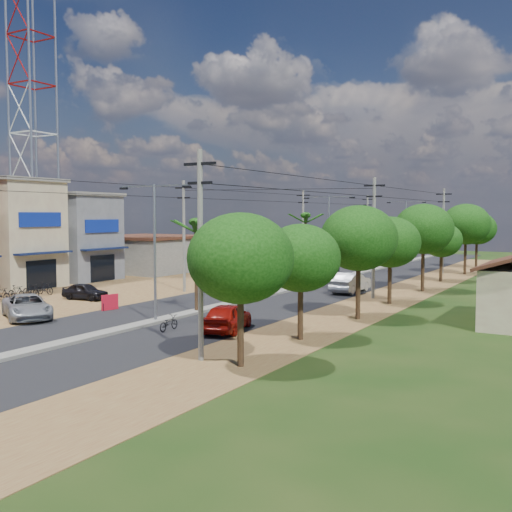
# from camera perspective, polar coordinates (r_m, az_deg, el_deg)

# --- Properties ---
(ground) EXTENTS (160.00, 160.00, 0.00)m
(ground) POSITION_cam_1_polar(r_m,az_deg,el_deg) (35.31, -9.53, -6.31)
(ground) COLOR black
(ground) RESTS_ON ground
(road) EXTENTS (12.00, 110.00, 0.04)m
(road) POSITION_cam_1_polar(r_m,az_deg,el_deg) (47.66, 2.11, -3.56)
(road) COLOR black
(road) RESTS_ON ground
(median) EXTENTS (1.00, 90.00, 0.18)m
(median) POSITION_cam_1_polar(r_m,az_deg,el_deg) (50.29, 3.72, -3.09)
(median) COLOR #605E56
(median) RESTS_ON ground
(dirt_lot_west) EXTENTS (18.00, 46.00, 0.04)m
(dirt_lot_west) POSITION_cam_1_polar(r_m,az_deg,el_deg) (51.29, -16.72, -3.19)
(dirt_lot_west) COLOR brown
(dirt_lot_west) RESTS_ON ground
(dirt_shoulder_east) EXTENTS (5.00, 90.00, 0.03)m
(dirt_shoulder_east) POSITION_cam_1_polar(r_m,az_deg,el_deg) (44.32, 11.87, -4.22)
(dirt_shoulder_east) COLOR brown
(dirt_shoulder_east) RESTS_ON ground
(shophouse_cream) EXTENTS (9.00, 6.40, 9.30)m
(shophouse_cream) POSITION_cam_1_polar(r_m,az_deg,el_deg) (55.64, -22.49, 2.02)
(shophouse_cream) COLOR tan
(shophouse_cream) RESTS_ON ground
(shophouse_grey) EXTENTS (9.00, 6.40, 8.30)m
(shophouse_grey) POSITION_cam_1_polar(r_m,az_deg,el_deg) (60.14, -17.16, 1.80)
(shophouse_grey) COLOR #54575D
(shophouse_grey) RESTS_ON ground
(low_shed) EXTENTS (10.40, 10.40, 3.95)m
(low_shed) POSITION_cam_1_polar(r_m,az_deg,el_deg) (66.77, -10.22, 0.23)
(low_shed) COLOR #605E56
(low_shed) RESTS_ON ground
(telecom_tower) EXTENTS (3.80, 3.80, 43.00)m
(telecom_tower) POSITION_cam_1_polar(r_m,az_deg,el_deg) (65.17, -20.54, 15.10)
(telecom_tower) COLOR gray
(telecom_tower) RESTS_ON ground
(tree_east_a) EXTENTS (4.40, 4.40, 6.37)m
(tree_east_a) POSITION_cam_1_polar(r_m,az_deg,el_deg) (24.36, -1.49, -0.23)
(tree_east_a) COLOR black
(tree_east_a) RESTS_ON ground
(tree_east_b) EXTENTS (4.00, 4.00, 5.83)m
(tree_east_b) POSITION_cam_1_polar(r_m,az_deg,el_deg) (29.73, 4.28, -0.20)
(tree_east_b) COLOR black
(tree_east_b) RESTS_ON ground
(tree_east_c) EXTENTS (4.60, 4.60, 6.83)m
(tree_east_c) POSITION_cam_1_polar(r_m,az_deg,el_deg) (35.96, 9.76, 1.67)
(tree_east_c) COLOR black
(tree_east_c) RESTS_ON ground
(tree_east_d) EXTENTS (4.20, 4.20, 6.13)m
(tree_east_d) POSITION_cam_1_polar(r_m,az_deg,el_deg) (42.69, 12.67, 1.29)
(tree_east_d) COLOR black
(tree_east_d) RESTS_ON ground
(tree_east_e) EXTENTS (4.80, 4.80, 7.14)m
(tree_east_e) POSITION_cam_1_polar(r_m,az_deg,el_deg) (50.30, 15.67, 2.49)
(tree_east_e) COLOR black
(tree_east_e) RESTS_ON ground
(tree_east_f) EXTENTS (3.80, 3.80, 5.52)m
(tree_east_f) POSITION_cam_1_polar(r_m,az_deg,el_deg) (58.20, 17.25, 1.46)
(tree_east_f) COLOR black
(tree_east_f) RESTS_ON ground
(tree_east_g) EXTENTS (5.00, 5.00, 7.38)m
(tree_east_g) POSITION_cam_1_polar(r_m,az_deg,el_deg) (65.86, 19.36, 2.86)
(tree_east_g) COLOR black
(tree_east_g) RESTS_ON ground
(tree_east_h) EXTENTS (4.40, 4.40, 6.52)m
(tree_east_h) POSITION_cam_1_polar(r_m,az_deg,el_deg) (73.79, 20.30, 2.47)
(tree_east_h) COLOR black
(tree_east_h) RESTS_ON ground
(palm_median_near) EXTENTS (2.00, 2.00, 6.15)m
(palm_median_near) POSITION_cam_1_polar(r_m,az_deg,el_deg) (37.91, -5.76, 2.84)
(palm_median_near) COLOR black
(palm_median_near) RESTS_ON ground
(palm_median_mid) EXTENTS (2.00, 2.00, 6.55)m
(palm_median_mid) POSITION_cam_1_polar(r_m,az_deg,el_deg) (51.71, 4.75, 3.56)
(palm_median_mid) COLOR black
(palm_median_mid) RESTS_ON ground
(palm_median_far) EXTENTS (2.00, 2.00, 5.85)m
(palm_median_far) POSITION_cam_1_polar(r_m,az_deg,el_deg) (66.51, 10.70, 3.05)
(palm_median_far) COLOR black
(palm_median_far) RESTS_ON ground
(streetlight_near) EXTENTS (5.10, 0.18, 8.00)m
(streetlight_near) POSITION_cam_1_polar(r_m,az_deg,el_deg) (34.78, -9.63, 1.47)
(streetlight_near) COLOR gray
(streetlight_near) RESTS_ON ground
(streetlight_mid) EXTENTS (5.10, 0.18, 8.00)m
(streetlight_mid) POSITION_cam_1_polar(r_m,az_deg,el_deg) (56.28, 6.94, 2.44)
(streetlight_mid) COLOR gray
(streetlight_mid) RESTS_ON ground
(streetlight_far) EXTENTS (5.10, 0.18, 8.00)m
(streetlight_far) POSITION_cam_1_polar(r_m,az_deg,el_deg) (79.84, 14.07, 2.80)
(streetlight_far) COLOR gray
(streetlight_far) RESTS_ON ground
(utility_pole_w_b) EXTENTS (1.60, 0.24, 9.00)m
(utility_pole_w_b) POSITION_cam_1_polar(r_m,az_deg,el_deg) (48.52, -6.88, 2.16)
(utility_pole_w_b) COLOR #605E56
(utility_pole_w_b) RESTS_ON ground
(utility_pole_w_c) EXTENTS (1.60, 0.24, 9.00)m
(utility_pole_w_c) POSITION_cam_1_polar(r_m,az_deg,el_deg) (67.37, 4.50, 2.69)
(utility_pole_w_c) COLOR #605E56
(utility_pole_w_c) RESTS_ON ground
(utility_pole_w_d) EXTENTS (1.60, 0.24, 9.00)m
(utility_pole_w_d) POSITION_cam_1_polar(r_m,az_deg,el_deg) (86.76, 10.55, 2.92)
(utility_pole_w_d) COLOR #605E56
(utility_pole_w_d) RESTS_ON ground
(utility_pole_e_a) EXTENTS (1.60, 0.24, 9.00)m
(utility_pole_e_a) POSITION_cam_1_polar(r_m,az_deg,el_deg) (25.45, -5.32, 0.54)
(utility_pole_e_a) COLOR #605E56
(utility_pole_e_a) RESTS_ON ground
(utility_pole_e_b) EXTENTS (1.60, 0.24, 9.00)m
(utility_pole_e_b) POSITION_cam_1_polar(r_m,az_deg,el_deg) (45.17, 11.15, 1.98)
(utility_pole_e_b) COLOR #605E56
(utility_pole_e_b) RESTS_ON ground
(utility_pole_e_c) EXTENTS (1.60, 0.24, 9.00)m
(utility_pole_e_c) POSITION_cam_1_polar(r_m,az_deg,el_deg) (66.34, 17.40, 2.50)
(utility_pole_e_c) COLOR #605E56
(utility_pole_e_c) RESTS_ON ground
(car_red_near) EXTENTS (2.93, 4.78, 1.52)m
(car_red_near) POSITION_cam_1_polar(r_m,az_deg,el_deg) (32.17, -2.77, -5.90)
(car_red_near) COLOR maroon
(car_red_near) RESTS_ON ground
(car_silver_mid) EXTENTS (1.79, 4.93, 1.62)m
(car_silver_mid) POSITION_cam_1_polar(r_m,az_deg,el_deg) (48.45, 8.99, -2.54)
(car_silver_mid) COLOR gray
(car_silver_mid) RESTS_ON ground
(car_white_far) EXTENTS (3.95, 5.72, 1.54)m
(car_white_far) POSITION_cam_1_polar(r_m,az_deg,el_deg) (60.84, 3.49, -1.21)
(car_white_far) COLOR #B5B6B1
(car_white_far) RESTS_ON ground
(car_parked_silver) EXTENTS (5.68, 4.69, 1.44)m
(car_parked_silver) POSITION_cam_1_polar(r_m,az_deg,el_deg) (38.52, -20.97, -4.58)
(car_parked_silver) COLOR gray
(car_parked_silver) RESTS_ON ground
(car_parked_dark) EXTENTS (3.69, 1.73, 1.22)m
(car_parked_dark) POSITION_cam_1_polar(r_m,az_deg,el_deg) (45.61, -15.96, -3.30)
(car_parked_dark) COLOR black
(car_parked_dark) RESTS_ON ground
(moto_rider_east) EXTENTS (0.61, 1.58, 0.82)m
(moto_rider_east) POSITION_cam_1_polar(r_m,az_deg,el_deg) (32.72, -8.32, -6.39)
(moto_rider_east) COLOR black
(moto_rider_east) RESTS_ON ground
(moto_rider_west_a) EXTENTS (1.39, 1.99, 0.99)m
(moto_rider_west_a) POSITION_cam_1_polar(r_m,az_deg,el_deg) (52.67, -0.73, -2.31)
(moto_rider_west_a) COLOR black
(moto_rider_west_a) RESTS_ON ground
(moto_rider_west_b) EXTENTS (0.69, 1.71, 1.00)m
(moto_rider_west_b) POSITION_cam_1_polar(r_m,az_deg,el_deg) (64.08, 7.78, -1.22)
(moto_rider_west_b) COLOR black
(moto_rider_west_b) RESTS_ON ground
(roadside_sign) EXTENTS (0.32, 1.27, 1.06)m
(roadside_sign) POSITION_cam_1_polar(r_m,az_deg,el_deg) (40.33, -13.74, -4.33)
(roadside_sign) COLOR red
(roadside_sign) RESTS_ON ground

